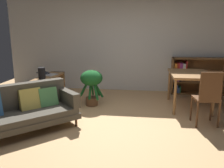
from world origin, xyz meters
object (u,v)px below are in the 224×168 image
object	(u,v)px
media_console	(49,89)
potted_floor_plant	(92,82)
fabric_couch	(21,109)
desk_speaker	(42,73)
open_laptop	(48,74)
dining_table	(190,77)
dining_chair_near	(208,96)
bookshelf	(195,76)

from	to	relation	value
media_console	potted_floor_plant	bearing A→B (deg)	-8.64
fabric_couch	desk_speaker	bearing A→B (deg)	98.89
media_console	open_laptop	distance (m)	0.38
media_console	desk_speaker	xyz separation A→B (m)	(-0.00, -0.32, 0.44)
media_console	potted_floor_plant	distance (m)	1.14
open_laptop	desk_speaker	distance (m)	0.50
desk_speaker	dining_table	xyz separation A→B (m)	(3.27, 0.30, -0.06)
media_console	dining_chair_near	distance (m)	3.55
dining_chair_near	potted_floor_plant	bearing A→B (deg)	158.76
dining_chair_near	media_console	bearing A→B (deg)	162.68
fabric_couch	open_laptop	distance (m)	1.87
open_laptop	bookshelf	xyz separation A→B (m)	(3.72, 1.05, -0.15)
fabric_couch	open_laptop	size ratio (longest dim) A/B	3.83
open_laptop	dining_table	xyz separation A→B (m)	(3.33, -0.19, 0.05)
open_laptop	potted_floor_plant	world-z (taller)	potted_floor_plant
open_laptop	bookshelf	size ratio (longest dim) A/B	0.32
fabric_couch	dining_chair_near	world-z (taller)	dining_chair_near
fabric_couch	open_laptop	xyz separation A→B (m)	(-0.27, 1.83, 0.26)
dining_chair_near	bookshelf	bearing A→B (deg)	83.15
dining_table	potted_floor_plant	bearing A→B (deg)	-176.11
fabric_couch	dining_chair_near	size ratio (longest dim) A/B	1.81
potted_floor_plant	desk_speaker	bearing A→B (deg)	-172.25
desk_speaker	potted_floor_plant	world-z (taller)	desk_speaker
desk_speaker	dining_chair_near	bearing A→B (deg)	-12.30
open_laptop	bookshelf	distance (m)	3.87
desk_speaker	bookshelf	bearing A→B (deg)	22.79
dining_table	bookshelf	bearing A→B (deg)	72.57
media_console	open_laptop	xyz separation A→B (m)	(-0.06, 0.17, 0.33)
desk_speaker	dining_table	bearing A→B (deg)	5.20
media_console	potted_floor_plant	size ratio (longest dim) A/B	1.62
media_console	dining_chair_near	xyz separation A→B (m)	(3.38, -1.05, 0.25)
media_console	open_laptop	world-z (taller)	open_laptop
desk_speaker	bookshelf	world-z (taller)	bookshelf
desk_speaker	bookshelf	distance (m)	3.97
media_console	open_laptop	size ratio (longest dim) A/B	2.80
open_laptop	potted_floor_plant	xyz separation A→B (m)	(1.16, -0.33, -0.08)
desk_speaker	dining_chair_near	xyz separation A→B (m)	(3.38, -0.74, -0.19)
dining_table	open_laptop	bearing A→B (deg)	176.79
desk_speaker	dining_chair_near	size ratio (longest dim) A/B	0.26
media_console	potted_floor_plant	xyz separation A→B (m)	(1.10, -0.17, 0.25)
dining_table	desk_speaker	bearing A→B (deg)	-174.80
potted_floor_plant	dining_table	world-z (taller)	potted_floor_plant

